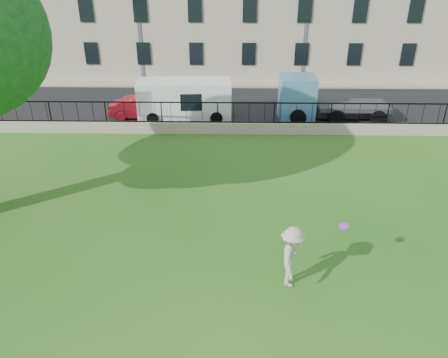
{
  "coord_description": "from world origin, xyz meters",
  "views": [
    {
      "loc": [
        0.78,
        -10.26,
        8.47
      ],
      "look_at": [
        0.5,
        3.5,
        1.5
      ],
      "focal_mm": 35.0,
      "sensor_mm": 36.0,
      "label": 1
    }
  ],
  "objects_px": {
    "red_sedan": "(143,108)",
    "white_van": "(185,100)",
    "man": "(292,257)",
    "blue_truck": "(332,98)",
    "frisbee": "(344,226)"
  },
  "relations": [
    {
      "from": "red_sedan",
      "to": "frisbee",
      "type": "bearing_deg",
      "value": -147.19
    },
    {
      "from": "man",
      "to": "blue_truck",
      "type": "relative_size",
      "value": 0.32
    },
    {
      "from": "red_sedan",
      "to": "blue_truck",
      "type": "bearing_deg",
      "value": -88.31
    },
    {
      "from": "frisbee",
      "to": "red_sedan",
      "type": "distance_m",
      "value": 16.48
    },
    {
      "from": "white_van",
      "to": "blue_truck",
      "type": "height_order",
      "value": "blue_truck"
    },
    {
      "from": "man",
      "to": "blue_truck",
      "type": "bearing_deg",
      "value": -3.14
    },
    {
      "from": "white_van",
      "to": "red_sedan",
      "type": "bearing_deg",
      "value": 176.58
    },
    {
      "from": "frisbee",
      "to": "blue_truck",
      "type": "height_order",
      "value": "blue_truck"
    },
    {
      "from": "man",
      "to": "white_van",
      "type": "height_order",
      "value": "white_van"
    },
    {
      "from": "blue_truck",
      "to": "frisbee",
      "type": "bearing_deg",
      "value": -99.31
    },
    {
      "from": "man",
      "to": "blue_truck",
      "type": "distance_m",
      "value": 15.17
    },
    {
      "from": "red_sedan",
      "to": "white_van",
      "type": "xyz_separation_m",
      "value": [
        2.5,
        0.0,
        0.49
      ]
    },
    {
      "from": "man",
      "to": "frisbee",
      "type": "bearing_deg",
      "value": -57.47
    },
    {
      "from": "red_sedan",
      "to": "white_van",
      "type": "height_order",
      "value": "white_van"
    },
    {
      "from": "frisbee",
      "to": "blue_truck",
      "type": "xyz_separation_m",
      "value": [
        2.5,
        14.08,
        -0.37
      ]
    }
  ]
}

